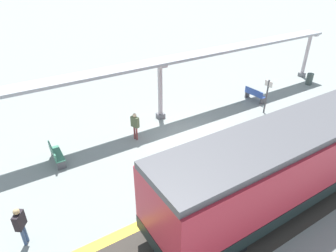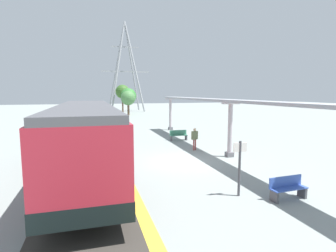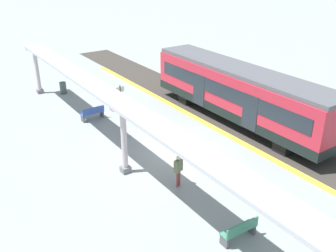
# 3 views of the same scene
# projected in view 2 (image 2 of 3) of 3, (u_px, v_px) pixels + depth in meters

# --- Properties ---
(ground_plane) EXTENTS (176.00, 176.00, 0.00)m
(ground_plane) POSITION_uv_depth(u_px,v_px,m) (181.00, 161.00, 15.92)
(ground_plane) COLOR gray
(tactile_edge_strip) EXTENTS (0.44, 34.56, 0.01)m
(tactile_edge_strip) POSITION_uv_depth(u_px,v_px,m) (121.00, 166.00, 14.93)
(tactile_edge_strip) COLOR yellow
(tactile_edge_strip) RESTS_ON ground
(trackbed) EXTENTS (3.20, 46.56, 0.01)m
(trackbed) POSITION_uv_depth(u_px,v_px,m) (87.00, 168.00, 14.43)
(trackbed) COLOR #38332D
(trackbed) RESTS_ON ground
(train_near_carriage) EXTENTS (2.65, 13.59, 3.48)m
(train_near_carriage) POSITION_uv_depth(u_px,v_px,m) (86.00, 138.00, 13.05)
(train_near_carriage) COLOR #B42535
(train_near_carriage) RESTS_ON ground
(canopy_pillar_second) EXTENTS (1.10, 0.44, 3.47)m
(canopy_pillar_second) POSITION_uv_depth(u_px,v_px,m) (230.00, 129.00, 16.83)
(canopy_pillar_second) COLOR slate
(canopy_pillar_second) RESTS_ON ground
(canopy_pillar_third) EXTENTS (1.10, 0.44, 3.47)m
(canopy_pillar_third) POSITION_uv_depth(u_px,v_px,m) (170.00, 114.00, 29.27)
(canopy_pillar_third) COLOR slate
(canopy_pillar_third) RESTS_ON ground
(canopy_beam) EXTENTS (1.20, 27.48, 0.16)m
(canopy_beam) POSITION_uv_depth(u_px,v_px,m) (233.00, 101.00, 16.33)
(canopy_beam) COLOR #A8AAB2
(canopy_beam) RESTS_ON canopy_pillar_nearest
(bench_near_end) EXTENTS (1.51, 0.47, 0.86)m
(bench_near_end) POSITION_uv_depth(u_px,v_px,m) (178.00, 135.00, 22.94)
(bench_near_end) COLOR #3B7E62
(bench_near_end) RESTS_ON ground
(bench_mid_platform) EXTENTS (1.52, 0.52, 0.86)m
(bench_mid_platform) POSITION_uv_depth(u_px,v_px,m) (287.00, 188.00, 10.21)
(bench_mid_platform) COLOR #3655AC
(bench_mid_platform) RESTS_ON ground
(platform_info_sign) EXTENTS (0.56, 0.10, 2.20)m
(platform_info_sign) POSITION_uv_depth(u_px,v_px,m) (240.00, 163.00, 10.41)
(platform_info_sign) COLOR #4C4C51
(platform_info_sign) RESTS_ON ground
(passenger_waiting_near_edge) EXTENTS (0.50, 0.44, 1.60)m
(passenger_waiting_near_edge) POSITION_uv_depth(u_px,v_px,m) (126.00, 127.00, 23.73)
(passenger_waiting_near_edge) COLOR #3C537A
(passenger_waiting_near_edge) RESTS_ON ground
(passenger_by_the_benches) EXTENTS (0.50, 0.36, 1.58)m
(passenger_by_the_benches) POSITION_uv_depth(u_px,v_px,m) (195.00, 136.00, 18.84)
(passenger_by_the_benches) COLOR brown
(passenger_by_the_benches) RESTS_ON ground
(electricity_pylon) EXTENTS (10.35, 7.30, 19.15)m
(electricity_pylon) POSITION_uv_depth(u_px,v_px,m) (125.00, 67.00, 58.09)
(electricity_pylon) COLOR #93969B
(electricity_pylon) RESTS_ON ground
(tree_left_background) EXTENTS (2.83, 2.83, 5.71)m
(tree_left_background) POSITION_uv_depth(u_px,v_px,m) (122.00, 92.00, 54.57)
(tree_left_background) COLOR brown
(tree_left_background) RESTS_ON ground
(tree_right_background) EXTENTS (2.92, 2.92, 4.92)m
(tree_right_background) POSITION_uv_depth(u_px,v_px,m) (128.00, 96.00, 49.68)
(tree_right_background) COLOR brown
(tree_right_background) RESTS_ON ground
(tree_centre_background) EXTENTS (2.60, 2.60, 4.45)m
(tree_centre_background) POSITION_uv_depth(u_px,v_px,m) (128.00, 98.00, 47.58)
(tree_centre_background) COLOR brown
(tree_centre_background) RESTS_ON ground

